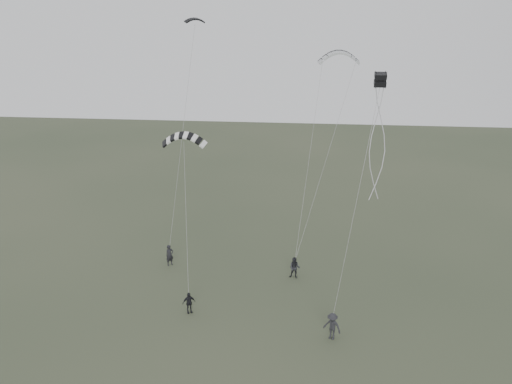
# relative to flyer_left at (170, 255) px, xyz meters

# --- Properties ---
(ground) EXTENTS (140.00, 140.00, 0.00)m
(ground) POSITION_rel_flyer_left_xyz_m (6.10, -6.96, -0.91)
(ground) COLOR #353F2B
(ground) RESTS_ON ground
(flyer_left) EXTENTS (0.79, 0.76, 1.82)m
(flyer_left) POSITION_rel_flyer_left_xyz_m (0.00, 0.00, 0.00)
(flyer_left) COLOR black
(flyer_left) RESTS_ON ground
(flyer_right) EXTENTS (0.95, 0.79, 1.76)m
(flyer_right) POSITION_rel_flyer_left_xyz_m (10.50, -1.04, -0.03)
(flyer_right) COLOR black
(flyer_right) RESTS_ON ground
(flyer_center) EXTENTS (0.99, 0.79, 1.57)m
(flyer_center) POSITION_rel_flyer_left_xyz_m (3.32, -6.91, -0.12)
(flyer_center) COLOR black
(flyer_center) RESTS_ON ground
(flyer_far) EXTENTS (1.38, 1.15, 1.85)m
(flyer_far) POSITION_rel_flyer_left_xyz_m (13.20, -8.87, 0.02)
(flyer_far) COLOR #232327
(flyer_far) RESTS_ON ground
(kite_dark_small) EXTENTS (1.76, 1.43, 0.65)m
(kite_dark_small) POSITION_rel_flyer_left_xyz_m (1.44, 6.31, 18.73)
(kite_dark_small) COLOR black
(kite_dark_small) RESTS_ON flyer_left
(kite_pale_large) EXTENTS (3.55, 1.33, 1.58)m
(kite_pale_large) POSITION_rel_flyer_left_xyz_m (13.51, 6.81, 16.08)
(kite_pale_large) COLOR #B7BABC
(kite_pale_large) RESTS_ON flyer_right
(kite_striped) EXTENTS (3.33, 1.35, 1.48)m
(kite_striped) POSITION_rel_flyer_left_xyz_m (1.91, -0.89, 10.48)
(kite_striped) COLOR black
(kite_striped) RESTS_ON flyer_center
(kite_box) EXTENTS (0.74, 0.88, 0.88)m
(kite_box) POSITION_rel_flyer_left_xyz_m (15.47, -5.22, 15.20)
(kite_box) COLOR black
(kite_box) RESTS_ON flyer_far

